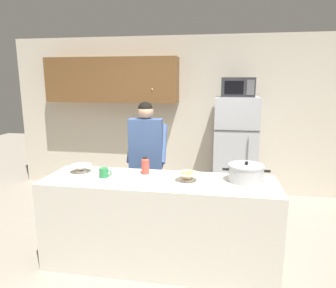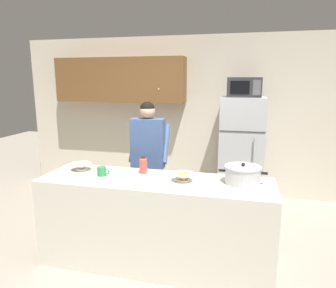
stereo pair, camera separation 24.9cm
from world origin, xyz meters
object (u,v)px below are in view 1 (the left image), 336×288
(microwave, at_px, (238,87))
(cooking_pot, at_px, (246,173))
(coffee_mug, at_px, (104,173))
(refrigerator, at_px, (235,151))
(empty_bowl, at_px, (81,168))
(bottle_near_edge, at_px, (145,165))
(person_near_pot, at_px, (146,151))
(bread_bowl, at_px, (188,176))

(microwave, bearing_deg, cooking_pot, -89.29)
(cooking_pot, xyz_separation_m, coffee_mug, (-1.42, -0.10, -0.04))
(refrigerator, relative_size, cooking_pot, 3.62)
(empty_bowl, relative_size, bottle_near_edge, 1.21)
(microwave, xyz_separation_m, bottle_near_edge, (-1.01, -1.65, -0.78))
(person_near_pot, height_order, bread_bowl, person_near_pot)
(refrigerator, distance_m, cooking_pot, 1.77)
(coffee_mug, height_order, empty_bowl, coffee_mug)
(person_near_pot, xyz_separation_m, bread_bowl, (0.61, -0.80, -0.05))
(bread_bowl, bearing_deg, coffee_mug, -178.35)
(refrigerator, distance_m, coffee_mug, 2.33)
(bread_bowl, distance_m, empty_bowl, 1.16)
(refrigerator, distance_m, person_near_pot, 1.56)
(coffee_mug, xyz_separation_m, bottle_near_edge, (0.39, 0.19, 0.04))
(refrigerator, bearing_deg, coffee_mug, -126.82)
(person_near_pot, distance_m, bread_bowl, 1.01)
(cooking_pot, bearing_deg, empty_bowl, 179.30)
(refrigerator, xyz_separation_m, coffee_mug, (-1.39, -1.86, 0.14))
(bread_bowl, bearing_deg, microwave, 73.43)
(microwave, xyz_separation_m, bread_bowl, (-0.54, -1.82, -0.82))
(refrigerator, xyz_separation_m, person_near_pot, (-1.15, -1.04, 0.19))
(cooking_pot, xyz_separation_m, empty_bowl, (-1.72, 0.02, -0.04))
(coffee_mug, bearing_deg, microwave, 52.86)
(refrigerator, height_order, bottle_near_edge, refrigerator)
(cooking_pot, relative_size, bread_bowl, 2.04)
(refrigerator, bearing_deg, bread_bowl, -106.38)
(cooking_pot, relative_size, empty_bowl, 2.02)
(person_near_pot, bearing_deg, bottle_near_edge, -77.20)
(cooking_pot, distance_m, bread_bowl, 0.57)
(cooking_pot, height_order, bread_bowl, cooking_pot)
(microwave, height_order, bread_bowl, microwave)
(refrigerator, xyz_separation_m, empty_bowl, (-1.70, -1.74, 0.14))
(microwave, height_order, coffee_mug, microwave)
(refrigerator, bearing_deg, microwave, -89.93)
(cooking_pot, bearing_deg, bread_bowl, -172.05)
(coffee_mug, relative_size, bread_bowl, 0.59)
(refrigerator, relative_size, coffee_mug, 12.60)
(refrigerator, bearing_deg, cooking_pot, -89.30)
(cooking_pot, relative_size, bottle_near_edge, 2.45)
(microwave, relative_size, empty_bowl, 2.13)
(microwave, xyz_separation_m, cooking_pot, (0.02, -1.74, -0.79))
(refrigerator, xyz_separation_m, cooking_pot, (0.02, -1.76, 0.18))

